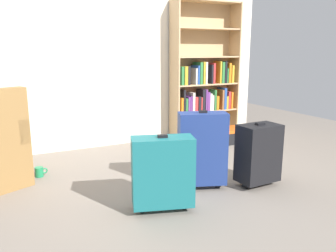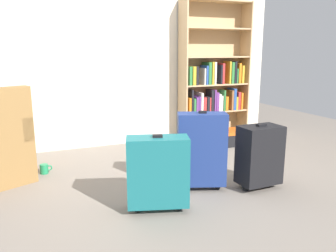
{
  "view_description": "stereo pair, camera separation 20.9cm",
  "coord_description": "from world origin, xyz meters",
  "px_view_note": "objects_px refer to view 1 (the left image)",
  "views": [
    {
      "loc": [
        -1.14,
        -2.55,
        1.21
      ],
      "look_at": [
        0.21,
        0.12,
        0.55
      ],
      "focal_mm": 36.71,
      "sensor_mm": 36.0,
      "label": 1
    },
    {
      "loc": [
        -0.95,
        -2.64,
        1.21
      ],
      "look_at": [
        0.21,
        0.12,
        0.55
      ],
      "focal_mm": 36.71,
      "sensor_mm": 36.0,
      "label": 2
    }
  ],
  "objects_px": {
    "suitcase_teal": "(163,172)",
    "storage_box": "(230,135)",
    "mug": "(40,172)",
    "suitcase_black": "(258,153)",
    "suitcase_navy_blue": "(202,149)",
    "bookshelf": "(204,78)"
  },
  "relations": [
    {
      "from": "mug",
      "to": "storage_box",
      "type": "relative_size",
      "value": 0.24
    },
    {
      "from": "mug",
      "to": "suitcase_black",
      "type": "xyz_separation_m",
      "value": [
        1.75,
        -1.14,
        0.26
      ]
    },
    {
      "from": "mug",
      "to": "storage_box",
      "type": "height_order",
      "value": "storage_box"
    },
    {
      "from": "bookshelf",
      "to": "storage_box",
      "type": "distance_m",
      "value": 0.87
    },
    {
      "from": "suitcase_navy_blue",
      "to": "suitcase_black",
      "type": "relative_size",
      "value": 1.2
    },
    {
      "from": "suitcase_black",
      "to": "storage_box",
      "type": "bearing_deg",
      "value": 62.59
    },
    {
      "from": "bookshelf",
      "to": "suitcase_teal",
      "type": "distance_m",
      "value": 2.47
    },
    {
      "from": "mug",
      "to": "suitcase_black",
      "type": "distance_m",
      "value": 2.1
    },
    {
      "from": "mug",
      "to": "suitcase_teal",
      "type": "distance_m",
      "value": 1.45
    },
    {
      "from": "suitcase_black",
      "to": "suitcase_teal",
      "type": "distance_m",
      "value": 0.99
    },
    {
      "from": "bookshelf",
      "to": "mug",
      "type": "distance_m",
      "value": 2.52
    },
    {
      "from": "storage_box",
      "to": "suitcase_teal",
      "type": "relative_size",
      "value": 0.82
    },
    {
      "from": "suitcase_black",
      "to": "suitcase_teal",
      "type": "relative_size",
      "value": 0.98
    },
    {
      "from": "suitcase_teal",
      "to": "storage_box",
      "type": "bearing_deg",
      "value": 39.91
    },
    {
      "from": "suitcase_navy_blue",
      "to": "mug",
      "type": "bearing_deg",
      "value": 142.81
    },
    {
      "from": "bookshelf",
      "to": "mug",
      "type": "relative_size",
      "value": 15.47
    },
    {
      "from": "mug",
      "to": "suitcase_teal",
      "type": "relative_size",
      "value": 0.2
    },
    {
      "from": "storage_box",
      "to": "suitcase_black",
      "type": "xyz_separation_m",
      "value": [
        -0.7,
        -1.34,
        0.21
      ]
    },
    {
      "from": "storage_box",
      "to": "suitcase_navy_blue",
      "type": "height_order",
      "value": "suitcase_navy_blue"
    },
    {
      "from": "bookshelf",
      "to": "storage_box",
      "type": "xyz_separation_m",
      "value": [
        0.14,
        -0.45,
        -0.73
      ]
    },
    {
      "from": "suitcase_black",
      "to": "mug",
      "type": "bearing_deg",
      "value": 147.01
    },
    {
      "from": "storage_box",
      "to": "suitcase_navy_blue",
      "type": "bearing_deg",
      "value": -135.34
    }
  ]
}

